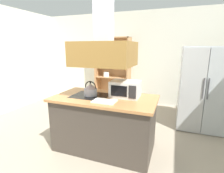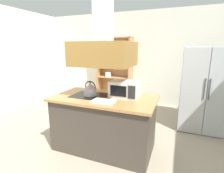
# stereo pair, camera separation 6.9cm
# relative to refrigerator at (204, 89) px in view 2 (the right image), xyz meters

# --- Properties ---
(ground_plane) EXTENTS (7.80, 7.80, 0.00)m
(ground_plane) POSITION_rel_refrigerator_xyz_m (-1.71, -1.74, -0.85)
(ground_plane) COLOR gray
(wall_back) EXTENTS (6.00, 0.12, 2.70)m
(wall_back) POSITION_rel_refrigerator_xyz_m (-1.71, 1.26, 0.50)
(wall_back) COLOR silver
(wall_back) RESTS_ON ground
(kitchen_island) EXTENTS (1.66, 0.90, 0.90)m
(kitchen_island) POSITION_rel_refrigerator_xyz_m (-1.60, -1.43, -0.40)
(kitchen_island) COLOR #423931
(kitchen_island) RESTS_ON ground
(range_hood) EXTENTS (0.90, 0.70, 1.29)m
(range_hood) POSITION_rel_refrigerator_xyz_m (-1.60, -1.43, 0.86)
(range_hood) COLOR olive
(refrigerator) EXTENTS (0.90, 0.77, 1.70)m
(refrigerator) POSITION_rel_refrigerator_xyz_m (0.00, 0.00, 0.00)
(refrigerator) COLOR silver
(refrigerator) RESTS_ON ground
(dish_cabinet) EXTENTS (1.06, 0.40, 1.98)m
(dish_cabinet) POSITION_rel_refrigerator_xyz_m (-2.35, 1.04, 0.03)
(dish_cabinet) COLOR tan
(dish_cabinet) RESTS_ON ground
(kettle) EXTENTS (0.22, 0.22, 0.24)m
(kettle) POSITION_rel_refrigerator_xyz_m (-1.85, -1.43, 0.15)
(kettle) COLOR #B4B5C5
(kettle) RESTS_ON kitchen_island
(cutting_board) EXTENTS (0.34, 0.24, 0.02)m
(cutting_board) POSITION_rel_refrigerator_xyz_m (-1.51, -1.65, 0.06)
(cutting_board) COLOR white
(cutting_board) RESTS_ON kitchen_island
(microwave) EXTENTS (0.46, 0.35, 0.26)m
(microwave) POSITION_rel_refrigerator_xyz_m (-1.29, -1.29, 0.18)
(microwave) COLOR silver
(microwave) RESTS_ON kitchen_island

